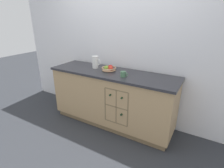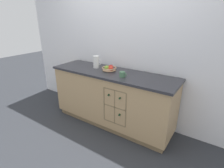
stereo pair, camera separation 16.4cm
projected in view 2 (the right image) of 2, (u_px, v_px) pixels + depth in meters
name	position (u px, v px, depth m)	size (l,w,h in m)	color
ground_plane	(112.00, 122.00, 3.09)	(14.00, 14.00, 0.00)	#2D3035
back_wall	(124.00, 47.00, 2.91)	(4.45, 0.06, 2.55)	white
kitchen_island	(112.00, 98.00, 2.92)	(2.09, 0.63, 0.93)	olive
fruit_bowl	(109.00, 68.00, 2.81)	(0.24, 0.24, 0.09)	tan
white_pitcher	(96.00, 62.00, 2.95)	(0.16, 0.11, 0.20)	white
ceramic_mug	(122.00, 74.00, 2.52)	(0.12, 0.08, 0.08)	#4C7A56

